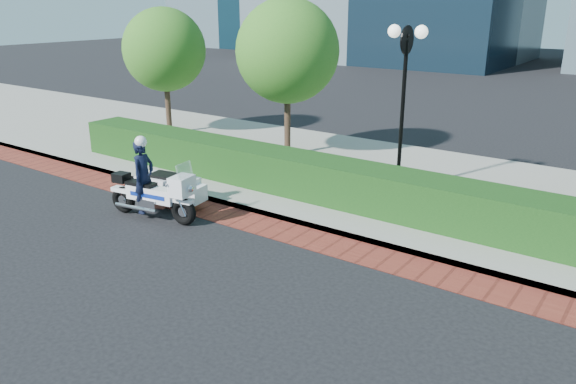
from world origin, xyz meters
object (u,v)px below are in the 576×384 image
Objects in this scene: lamppost at (404,83)px; police_motorcycle at (158,187)px; tree_b at (287,51)px; tree_a at (164,50)px.

police_motorcycle is at bearing -132.57° from lamppost.
lamppost is at bearing 38.61° from police_motorcycle.
lamppost is 0.86× the size of tree_b.
tree_b is (5.50, 0.00, 0.21)m from tree_a.
lamppost reaches higher than police_motorcycle.
lamppost is 1.72× the size of police_motorcycle.
tree_b is 2.00× the size of police_motorcycle.
tree_a is 1.87× the size of police_motorcycle.
police_motorcycle is at bearing -86.58° from tree_b.
tree_b reaches higher than police_motorcycle.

